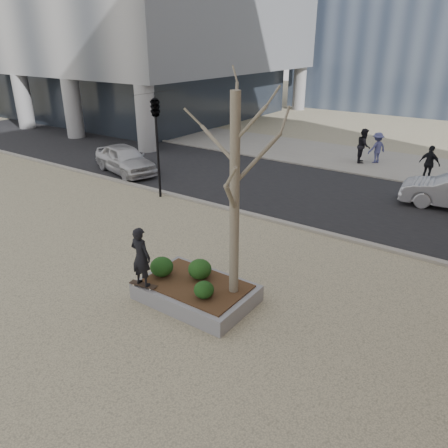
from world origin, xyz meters
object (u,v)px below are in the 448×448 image
Objects in this scene: skateboard at (143,285)px; skateboarder at (141,257)px; police_car at (125,159)px; planter at (196,292)px.

skateboarder is at bearing 0.00° from skateboard.
skateboarder reaches higher than skateboard.
skateboarder is 12.49m from police_car.
police_car is (-10.52, 7.32, 0.52)m from planter.
skateboard is 0.48× the size of skateboarder.
planter is 0.70× the size of police_car.
skateboard is at bearing 180.00° from skateboarder.
skateboarder reaches higher than planter.
police_car reaches higher than skateboard.
skateboard is 12.48m from police_car.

